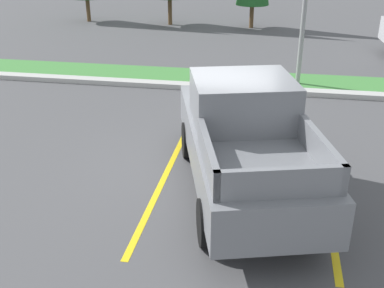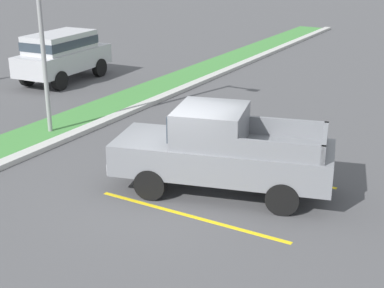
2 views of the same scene
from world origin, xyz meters
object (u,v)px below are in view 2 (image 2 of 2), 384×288
pickup_truck_main (221,151)px  street_light (43,3)px  traffic_cone (301,144)px  suv_distant (62,53)px

pickup_truck_main → street_light: size_ratio=0.79×
traffic_cone → street_light: bearing=107.0°
pickup_truck_main → suv_distant: bearing=59.1°
pickup_truck_main → traffic_cone: size_ratio=9.23×
pickup_truck_main → street_light: bearing=79.7°
street_light → traffic_cone: size_ratio=11.66×
pickup_truck_main → suv_distant: size_ratio=1.17×
pickup_truck_main → traffic_cone: pickup_truck_main is taller
pickup_truck_main → street_light: (1.19, 6.57, 3.01)m
traffic_cone → pickup_truck_main: bearing=166.6°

